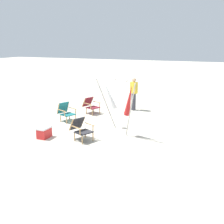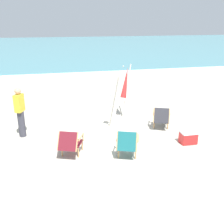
# 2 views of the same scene
# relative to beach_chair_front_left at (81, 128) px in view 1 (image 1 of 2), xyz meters

# --- Properties ---
(ground_plane) EXTENTS (80.00, 80.00, 0.00)m
(ground_plane) POSITION_rel_beach_chair_front_left_xyz_m (-1.66, -0.28, -0.42)
(ground_plane) COLOR #B7AF9E
(beach_chair_front_left) EXTENTS (0.83, 0.93, 0.78)m
(beach_chair_front_left) POSITION_rel_beach_chair_front_left_xyz_m (0.00, 0.00, 0.00)
(beach_chair_front_left) COLOR #28282D
(beach_chair_front_left) RESTS_ON ground
(beach_chair_back_left) EXTENTS (0.78, 0.84, 0.81)m
(beach_chair_back_left) POSITION_rel_beach_chair_front_left_xyz_m (-1.72, -1.72, 0.01)
(beach_chair_back_left) COLOR #196066
(beach_chair_back_left) RESTS_ON ground
(beach_chair_back_right) EXTENTS (0.81, 0.92, 0.78)m
(beach_chair_back_right) POSITION_rel_beach_chair_front_left_xyz_m (-3.25, -1.30, 0.00)
(beach_chair_back_right) COLOR maroon
(beach_chair_back_right) RESTS_ON ground
(umbrella_furled_red) EXTENTS (0.58, 0.61, 2.04)m
(umbrella_furled_red) POSITION_rel_beach_chair_front_left_xyz_m (-0.90, 1.46, 0.91)
(umbrella_furled_red) COLOR #B7B2A8
(umbrella_furled_red) RESTS_ON ground
(umbrella_furled_white) EXTENTS (0.32, 0.87, 1.99)m
(umbrella_furled_white) POSITION_rel_beach_chair_front_left_xyz_m (-1.67, 0.35, 0.87)
(umbrella_furled_white) COLOR #B7B2A8
(umbrella_furled_white) RESTS_ON ground
(person_near_chairs) EXTENTS (0.31, 0.39, 1.63)m
(person_near_chairs) POSITION_rel_beach_chair_front_left_xyz_m (-4.68, 0.38, 0.42)
(person_near_chairs) COLOR #383842
(person_near_chairs) RESTS_ON ground
(cooler_box) EXTENTS (0.49, 0.35, 0.40)m
(cooler_box) POSITION_rel_beach_chair_front_left_xyz_m (0.35, -1.30, -0.22)
(cooler_box) COLOR red
(cooler_box) RESTS_ON ground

